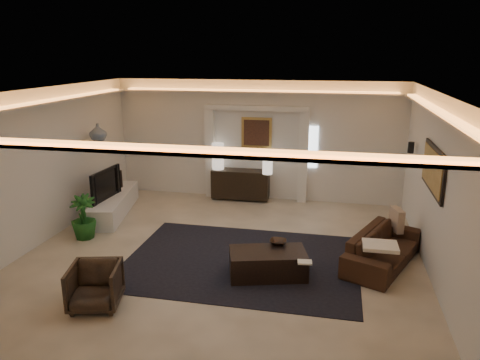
% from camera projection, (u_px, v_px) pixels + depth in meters
% --- Properties ---
extents(floor, '(7.00, 7.00, 0.00)m').
position_uv_depth(floor, '(222.00, 255.00, 8.31)').
color(floor, beige).
rests_on(floor, ground).
extents(ceiling, '(7.00, 7.00, 0.00)m').
position_uv_depth(ceiling, '(220.00, 92.00, 7.53)').
color(ceiling, white).
rests_on(ceiling, ground).
extents(wall_back, '(7.00, 0.00, 7.00)m').
position_uv_depth(wall_back, '(257.00, 141.00, 11.22)').
color(wall_back, silver).
rests_on(wall_back, ground).
extents(wall_front, '(7.00, 0.00, 7.00)m').
position_uv_depth(wall_front, '(136.00, 266.00, 4.62)').
color(wall_front, silver).
rests_on(wall_front, ground).
extents(wall_left, '(0.00, 7.00, 7.00)m').
position_uv_depth(wall_left, '(40.00, 167.00, 8.62)').
color(wall_left, silver).
rests_on(wall_left, ground).
extents(wall_right, '(0.00, 7.00, 7.00)m').
position_uv_depth(wall_right, '(438.00, 189.00, 7.22)').
color(wall_right, silver).
rests_on(wall_right, ground).
extents(cove_soffit, '(7.00, 7.00, 0.04)m').
position_uv_depth(cove_soffit, '(221.00, 109.00, 7.61)').
color(cove_soffit, silver).
rests_on(cove_soffit, ceiling).
extents(daylight_slit, '(0.25, 0.03, 1.00)m').
position_uv_depth(daylight_slit, '(312.00, 147.00, 10.96)').
color(daylight_slit, white).
rests_on(daylight_slit, wall_back).
extents(area_rug, '(4.00, 3.00, 0.01)m').
position_uv_depth(area_rug, '(242.00, 261.00, 8.04)').
color(area_rug, black).
rests_on(area_rug, ground).
extents(pilaster_left, '(0.22, 0.20, 2.20)m').
position_uv_depth(pilaster_left, '(210.00, 153.00, 11.45)').
color(pilaster_left, silver).
rests_on(pilaster_left, ground).
extents(pilaster_right, '(0.22, 0.20, 2.20)m').
position_uv_depth(pilaster_right, '(303.00, 158.00, 10.99)').
color(pilaster_right, silver).
rests_on(pilaster_right, ground).
extents(alcove_header, '(2.52, 0.20, 0.12)m').
position_uv_depth(alcove_header, '(256.00, 108.00, 10.91)').
color(alcove_header, silver).
rests_on(alcove_header, wall_back).
extents(painting_frame, '(0.74, 0.04, 0.74)m').
position_uv_depth(painting_frame, '(257.00, 133.00, 11.14)').
color(painting_frame, tan).
rests_on(painting_frame, wall_back).
extents(painting_canvas, '(0.62, 0.02, 0.62)m').
position_uv_depth(painting_canvas, '(256.00, 133.00, 11.11)').
color(painting_canvas, '#4C2D1E').
rests_on(painting_canvas, wall_back).
extents(art_panel_frame, '(0.04, 1.64, 0.74)m').
position_uv_depth(art_panel_frame, '(434.00, 169.00, 7.44)').
color(art_panel_frame, black).
rests_on(art_panel_frame, wall_right).
extents(art_panel_gold, '(0.02, 1.50, 0.62)m').
position_uv_depth(art_panel_gold, '(432.00, 169.00, 7.45)').
color(art_panel_gold, tan).
rests_on(art_panel_gold, wall_right).
extents(wall_sconce, '(0.12, 0.12, 0.22)m').
position_uv_depth(wall_sconce, '(411.00, 147.00, 9.26)').
color(wall_sconce, black).
rests_on(wall_sconce, wall_right).
extents(wall_niche, '(0.10, 0.55, 0.04)m').
position_uv_depth(wall_niche, '(82.00, 143.00, 9.88)').
color(wall_niche, silver).
rests_on(wall_niche, wall_left).
extents(console, '(1.41, 0.46, 0.70)m').
position_uv_depth(console, '(240.00, 184.00, 11.34)').
color(console, black).
rests_on(console, ground).
extents(lamp_left, '(0.37, 0.37, 0.65)m').
position_uv_depth(lamp_left, '(218.00, 155.00, 11.26)').
color(lamp_left, beige).
rests_on(lamp_left, console).
extents(lamp_right, '(0.25, 0.25, 0.53)m').
position_uv_depth(lamp_right, '(268.00, 160.00, 10.81)').
color(lamp_right, white).
rests_on(lamp_right, console).
extents(media_ledge, '(1.06, 2.42, 0.44)m').
position_uv_depth(media_ledge, '(114.00, 204.00, 10.37)').
color(media_ledge, silver).
rests_on(media_ledge, ground).
extents(tv, '(1.15, 0.20, 0.66)m').
position_uv_depth(tv, '(101.00, 184.00, 9.98)').
color(tv, black).
rests_on(tv, media_ledge).
extents(figurine, '(0.17, 0.17, 0.40)m').
position_uv_depth(figurine, '(119.00, 179.00, 10.87)').
color(figurine, black).
rests_on(figurine, media_ledge).
extents(ginger_jar, '(0.46, 0.46, 0.38)m').
position_uv_depth(ginger_jar, '(98.00, 132.00, 9.93)').
color(ginger_jar, '#414851').
rests_on(ginger_jar, wall_niche).
extents(plant, '(0.62, 0.62, 0.87)m').
position_uv_depth(plant, '(83.00, 217.00, 8.95)').
color(plant, '#184E18').
rests_on(plant, ground).
extents(sofa, '(2.14, 1.51, 0.58)m').
position_uv_depth(sofa, '(383.00, 248.00, 7.88)').
color(sofa, '#312015').
rests_on(sofa, ground).
extents(throw_blanket, '(0.56, 0.46, 0.06)m').
position_uv_depth(throw_blanket, '(380.00, 246.00, 7.33)').
color(throw_blanket, beige).
rests_on(throw_blanket, sofa).
extents(throw_pillow, '(0.24, 0.44, 0.42)m').
position_uv_depth(throw_pillow, '(397.00, 220.00, 8.49)').
color(throw_pillow, tan).
rests_on(throw_pillow, sofa).
extents(coffee_table, '(1.36, 0.97, 0.46)m').
position_uv_depth(coffee_table, '(268.00, 264.00, 7.47)').
color(coffee_table, black).
rests_on(coffee_table, ground).
extents(bowl, '(0.29, 0.29, 0.07)m').
position_uv_depth(bowl, '(278.00, 243.00, 7.70)').
color(bowl, black).
rests_on(bowl, coffee_table).
extents(magazine, '(0.23, 0.18, 0.03)m').
position_uv_depth(magazine, '(305.00, 263.00, 7.00)').
color(magazine, silver).
rests_on(magazine, coffee_table).
extents(armchair, '(0.84, 0.85, 0.64)m').
position_uv_depth(armchair, '(95.00, 286.00, 6.53)').
color(armchair, black).
rests_on(armchair, ground).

